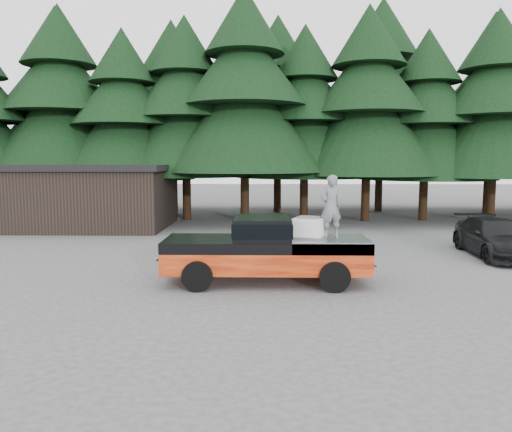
{
  "coord_description": "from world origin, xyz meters",
  "views": [
    {
      "loc": [
        0.17,
        -14.02,
        3.55
      ],
      "look_at": [
        -0.09,
        0.0,
        1.96
      ],
      "focal_mm": 35.0,
      "sensor_mm": 36.0,
      "label": 1
    }
  ],
  "objects_px": {
    "parked_car": "(496,237)",
    "utility_building": "(91,196)",
    "air_compressor": "(309,229)",
    "pickup_truck": "(266,260)",
    "man_on_bed": "(331,207)"
  },
  "relations": [
    {
      "from": "air_compressor",
      "to": "parked_car",
      "type": "bearing_deg",
      "value": 50.42
    },
    {
      "from": "pickup_truck",
      "to": "air_compressor",
      "type": "bearing_deg",
      "value": -4.78
    },
    {
      "from": "air_compressor",
      "to": "man_on_bed",
      "type": "xyz_separation_m",
      "value": [
        0.62,
        0.06,
        0.62
      ]
    },
    {
      "from": "air_compressor",
      "to": "utility_building",
      "type": "relative_size",
      "value": 0.1
    },
    {
      "from": "utility_building",
      "to": "pickup_truck",
      "type": "bearing_deg",
      "value": -52.24
    },
    {
      "from": "parked_car",
      "to": "utility_building",
      "type": "bearing_deg",
      "value": 158.84
    },
    {
      "from": "pickup_truck",
      "to": "man_on_bed",
      "type": "bearing_deg",
      "value": -1.22
    },
    {
      "from": "pickup_truck",
      "to": "man_on_bed",
      "type": "height_order",
      "value": "man_on_bed"
    },
    {
      "from": "air_compressor",
      "to": "parked_car",
      "type": "relative_size",
      "value": 0.17
    },
    {
      "from": "air_compressor",
      "to": "parked_car",
      "type": "distance_m",
      "value": 8.49
    },
    {
      "from": "parked_car",
      "to": "air_compressor",
      "type": "bearing_deg",
      "value": -147.17
    },
    {
      "from": "man_on_bed",
      "to": "parked_car",
      "type": "xyz_separation_m",
      "value": [
        6.65,
        4.22,
        -1.53
      ]
    },
    {
      "from": "man_on_bed",
      "to": "utility_building",
      "type": "distance_m",
      "value": 16.24
    },
    {
      "from": "utility_building",
      "to": "air_compressor",
      "type": "bearing_deg",
      "value": -49.0
    },
    {
      "from": "pickup_truck",
      "to": "utility_building",
      "type": "height_order",
      "value": "utility_building"
    }
  ]
}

